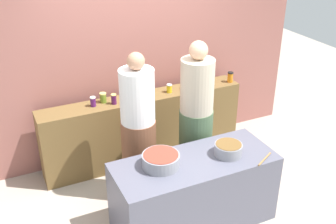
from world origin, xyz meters
name	(u,v)px	position (x,y,z in m)	size (l,w,h in m)	color
ground	(181,205)	(0.00, 0.00, 0.00)	(12.00, 12.00, 0.00)	#AB9D8E
storefront_wall	(132,46)	(0.00, 1.45, 1.50)	(4.80, 0.12, 3.00)	#995C54
display_shelf	(144,128)	(0.00, 1.10, 0.46)	(2.70, 0.36, 0.93)	brown
prep_table	(194,192)	(0.00, -0.30, 0.40)	(1.70, 0.70, 0.79)	#585969
preserve_jar_0	(93,102)	(-0.65, 1.10, 0.99)	(0.07, 0.07, 0.12)	#501B5D
preserve_jar_1	(103,98)	(-0.51, 1.15, 0.99)	(0.08, 0.08, 0.12)	olive
preserve_jar_2	(114,99)	(-0.40, 1.05, 0.99)	(0.07, 0.07, 0.13)	#4C194A
preserve_jar_3	(129,95)	(-0.19, 1.10, 0.98)	(0.08, 0.08, 0.10)	#2B5D38
preserve_jar_4	(150,89)	(0.13, 1.16, 0.99)	(0.08, 0.08, 0.12)	olive
preserve_jar_5	(169,88)	(0.36, 1.08, 0.98)	(0.07, 0.07, 0.11)	gold
preserve_jar_6	(188,84)	(0.63, 1.08, 0.99)	(0.09, 0.09, 0.12)	red
preserve_jar_7	(194,81)	(0.78, 1.16, 0.98)	(0.08, 0.08, 0.10)	#1E5639
preserve_jar_8	(208,79)	(0.97, 1.12, 0.98)	(0.09, 0.09, 0.11)	#A32C13
preserve_jar_9	(230,77)	(1.27, 1.03, 1.00)	(0.08, 0.08, 0.14)	orange
cooking_pot_left	(161,160)	(-0.35, -0.24, 0.86)	(0.38, 0.38, 0.14)	gray
cooking_pot_center	(228,149)	(0.37, -0.34, 0.85)	(0.29, 0.29, 0.13)	gray
wooden_spoon	(265,159)	(0.65, -0.58, 0.80)	(0.02, 0.02, 0.28)	#9E703D
cook_with_tongs	(139,135)	(-0.34, 0.40, 0.81)	(0.40, 0.40, 1.78)	brown
cook_in_cap	(196,124)	(0.34, 0.31, 0.83)	(0.40, 0.40, 1.84)	#475F41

